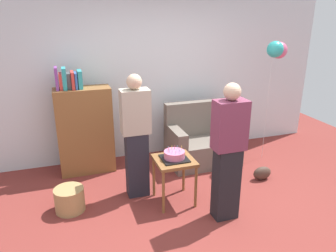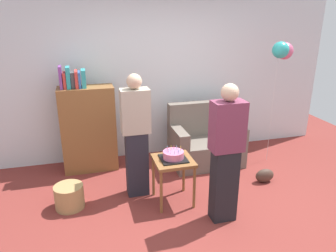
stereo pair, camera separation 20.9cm
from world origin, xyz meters
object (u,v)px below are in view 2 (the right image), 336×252
object	(u,v)px
couch	(205,142)
person_holding_cake	(226,154)
handbag	(265,176)
bookshelf	(88,127)
wicker_basket	(69,197)
birthday_cake	(173,155)
side_table	(173,166)
balloon_bunch	(283,51)
person_blowing_candles	(136,136)

from	to	relation	value
couch	person_holding_cake	distance (m)	1.61
person_holding_cake	handbag	distance (m)	1.35
bookshelf	wicker_basket	world-z (taller)	bookshelf
couch	birthday_cake	world-z (taller)	couch
bookshelf	wicker_basket	distance (m)	1.20
side_table	balloon_bunch	xyz separation A→B (m)	(1.88, 0.74, 1.28)
person_holding_cake	wicker_basket	bearing A→B (deg)	-32.03
handbag	birthday_cake	bearing A→B (deg)	-174.58
balloon_bunch	bookshelf	bearing A→B (deg)	170.12
couch	handbag	world-z (taller)	couch
couch	balloon_bunch	xyz separation A→B (m)	(1.06, -0.25, 1.45)
person_blowing_candles	wicker_basket	bearing A→B (deg)	-167.31
balloon_bunch	birthday_cake	bearing A→B (deg)	-158.59
couch	wicker_basket	distance (m)	2.26
balloon_bunch	couch	bearing A→B (deg)	166.63
wicker_basket	handbag	xyz separation A→B (m)	(2.70, -0.07, -0.05)
bookshelf	birthday_cake	distance (m)	1.58
couch	balloon_bunch	world-z (taller)	balloon_bunch
couch	handbag	size ratio (longest dim) A/B	3.93
birthday_cake	person_blowing_candles	world-z (taller)	person_blowing_candles
wicker_basket	balloon_bunch	xyz separation A→B (m)	(3.17, 0.53, 1.64)
bookshelf	person_blowing_candles	size ratio (longest dim) A/B	0.99
handbag	balloon_bunch	bearing A→B (deg)	52.02
bookshelf	wicker_basket	xyz separation A→B (m)	(-0.31, -1.03, -0.53)
person_blowing_candles	wicker_basket	world-z (taller)	person_blowing_candles
birthday_cake	wicker_basket	size ratio (longest dim) A/B	0.89
couch	side_table	xyz separation A→B (m)	(-0.82, -0.99, 0.17)
couch	bookshelf	xyz separation A→B (m)	(-1.80, 0.25, 0.34)
bookshelf	side_table	size ratio (longest dim) A/B	2.70
couch	wicker_basket	size ratio (longest dim) A/B	3.06
bookshelf	person_holding_cake	bearing A→B (deg)	-50.25
balloon_bunch	person_blowing_candles	bearing A→B (deg)	-169.65
side_table	balloon_bunch	distance (m)	2.39
wicker_basket	person_holding_cake	bearing A→B (deg)	-21.93
bookshelf	balloon_bunch	size ratio (longest dim) A/B	0.84
side_table	person_blowing_candles	distance (m)	0.61
bookshelf	birthday_cake	world-z (taller)	bookshelf
wicker_basket	balloon_bunch	world-z (taller)	balloon_bunch
couch	person_blowing_candles	world-z (taller)	person_blowing_candles
birthday_cake	couch	bearing A→B (deg)	50.45
person_blowing_candles	balloon_bunch	bearing A→B (deg)	15.72
balloon_bunch	side_table	bearing A→B (deg)	-158.59
couch	birthday_cake	size ratio (longest dim) A/B	3.44
bookshelf	person_holding_cake	size ratio (longest dim) A/B	0.99
handbag	person_blowing_candles	bearing A→B (deg)	174.13
person_blowing_candles	handbag	distance (m)	1.97
person_holding_cake	balloon_bunch	bearing A→B (deg)	-149.02
balloon_bunch	wicker_basket	bearing A→B (deg)	-170.49
couch	handbag	distance (m)	1.07
person_blowing_candles	balloon_bunch	size ratio (longest dim) A/B	0.85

